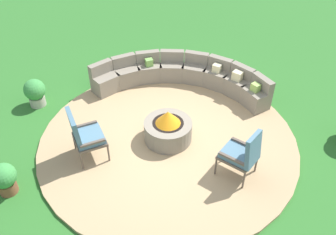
# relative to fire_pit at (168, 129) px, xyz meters

# --- Properties ---
(ground_plane) EXTENTS (24.00, 24.00, 0.00)m
(ground_plane) POSITION_rel_fire_pit_xyz_m (0.00, 0.00, -0.33)
(ground_plane) COLOR #2D6B28
(patio_circle) EXTENTS (5.20, 5.20, 0.06)m
(patio_circle) POSITION_rel_fire_pit_xyz_m (0.00, 0.00, -0.30)
(patio_circle) COLOR tan
(patio_circle) RESTS_ON ground_plane
(fire_pit) EXTENTS (0.96, 0.96, 0.70)m
(fire_pit) POSITION_rel_fire_pit_xyz_m (0.00, 0.00, 0.00)
(fire_pit) COLOR gray
(fire_pit) RESTS_ON patio_circle
(curved_stone_bench) EXTENTS (4.13, 1.74, 0.71)m
(curved_stone_bench) POSITION_rel_fire_pit_xyz_m (0.34, 1.87, 0.02)
(curved_stone_bench) COLOR gray
(curved_stone_bench) RESTS_ON patio_circle
(lounge_chair_front_left) EXTENTS (0.76, 0.79, 1.07)m
(lounge_chair_front_left) POSITION_rel_fire_pit_xyz_m (-1.55, -0.49, 0.29)
(lounge_chair_front_left) COLOR brown
(lounge_chair_front_left) RESTS_ON patio_circle
(lounge_chair_front_right) EXTENTS (0.79, 0.80, 1.03)m
(lounge_chair_front_right) POSITION_rel_fire_pit_xyz_m (1.30, -0.97, 0.27)
(lounge_chair_front_right) COLOR brown
(lounge_chair_front_right) RESTS_ON patio_circle
(potted_plant_0) EXTENTS (0.44, 0.44, 0.62)m
(potted_plant_0) POSITION_rel_fire_pit_xyz_m (-2.80, -1.31, 0.01)
(potted_plant_0) COLOR brown
(potted_plant_0) RESTS_ON ground_plane
(potted_plant_4) EXTENTS (0.48, 0.48, 0.66)m
(potted_plant_4) POSITION_rel_fire_pit_xyz_m (-2.99, 1.23, 0.03)
(potted_plant_4) COLOR #A89E8E
(potted_plant_4) RESTS_ON ground_plane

